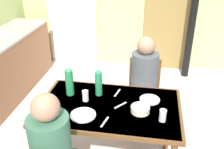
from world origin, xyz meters
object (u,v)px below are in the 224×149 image
water_bottle_green_far (99,83)px  chair_far_diner (143,90)px  person_near_diner (52,145)px  water_bottle_green_near (69,82)px  dining_table (109,113)px  person_far_diner (144,74)px  serving_bowl_center (140,109)px

water_bottle_green_far → chair_far_diner: bearing=53.7°
person_near_diner → water_bottle_green_near: size_ratio=2.54×
dining_table → person_far_diner: bearing=65.0°
dining_table → chair_far_diner: (0.29, 0.76, -0.17)m
serving_bowl_center → dining_table: bearing=169.8°
dining_table → chair_far_diner: size_ratio=1.52×
chair_far_diner → water_bottle_green_far: (-0.43, -0.58, 0.38)m
person_far_diner → water_bottle_green_near: (-0.71, -0.49, 0.11)m
chair_far_diner → person_near_diner: 1.53m
dining_table → person_near_diner: 0.71m
dining_table → water_bottle_green_near: (-0.42, 0.14, 0.22)m
serving_bowl_center → chair_far_diner: bearing=90.1°
water_bottle_green_near → serving_bowl_center: water_bottle_green_near is taller
person_near_diner → water_bottle_green_far: (0.18, 0.80, 0.10)m
person_near_diner → water_bottle_green_far: bearing=77.0°
water_bottle_green_near → person_near_diner: bearing=-82.5°
chair_far_diner → dining_table: bearing=69.1°
chair_far_diner → serving_bowl_center: (0.00, -0.81, 0.27)m
serving_bowl_center → water_bottle_green_far: bearing=151.9°
person_far_diner → water_bottle_green_far: (-0.43, -0.45, 0.10)m
person_near_diner → person_far_diner: size_ratio=1.00×
water_bottle_green_near → water_bottle_green_far: water_bottle_green_near is taller
water_bottle_green_near → dining_table: bearing=-17.9°
dining_table → water_bottle_green_near: bearing=162.1°
person_near_diner → water_bottle_green_far: 0.82m
dining_table → water_bottle_green_far: (-0.14, 0.18, 0.21)m
serving_bowl_center → person_far_diner: bearing=90.1°
dining_table → person_far_diner: size_ratio=1.72×
person_far_diner → water_bottle_green_near: size_ratio=2.54×
person_near_diner → chair_far_diner: bearing=66.1°
person_far_diner → water_bottle_green_far: 0.62m
person_far_diner → water_bottle_green_near: 0.87m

